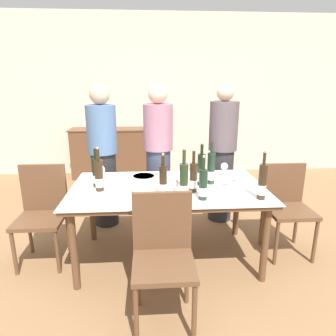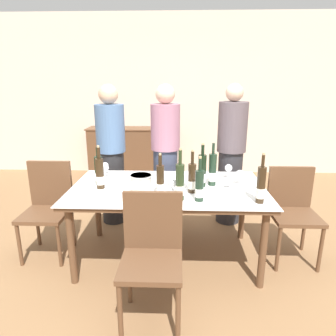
# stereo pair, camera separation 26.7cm
# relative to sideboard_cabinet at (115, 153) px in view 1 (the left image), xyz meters

# --- Properties ---
(ground_plane) EXTENTS (12.00, 12.00, 0.00)m
(ground_plane) POSITION_rel_sideboard_cabinet_xyz_m (0.77, -2.70, -0.43)
(ground_plane) COLOR olive
(back_wall) EXTENTS (8.00, 0.10, 2.80)m
(back_wall) POSITION_rel_sideboard_cabinet_xyz_m (0.77, 0.29, 0.97)
(back_wall) COLOR beige
(back_wall) RESTS_ON ground_plane
(sideboard_cabinet) EXTENTS (1.52, 0.46, 0.87)m
(sideboard_cabinet) POSITION_rel_sideboard_cabinet_xyz_m (0.00, 0.00, 0.00)
(sideboard_cabinet) COLOR brown
(sideboard_cabinet) RESTS_ON ground_plane
(dining_table) EXTENTS (1.75, 1.01, 0.73)m
(dining_table) POSITION_rel_sideboard_cabinet_xyz_m (0.77, -2.70, 0.23)
(dining_table) COLOR brown
(dining_table) RESTS_ON ground_plane
(ice_bucket) EXTENTS (0.18, 0.18, 0.18)m
(ice_bucket) POSITION_rel_sideboard_cabinet_xyz_m (0.56, -2.93, 0.39)
(ice_bucket) COLOR white
(ice_bucket) RESTS_ON dining_table
(wine_bottle_0) EXTENTS (0.07, 0.07, 0.37)m
(wine_bottle_0) POSITION_rel_sideboard_cabinet_xyz_m (1.03, -3.02, 0.41)
(wine_bottle_0) COLOR #1E3323
(wine_bottle_0) RESTS_ON dining_table
(wine_bottle_1) EXTENTS (0.07, 0.07, 0.43)m
(wine_bottle_1) POSITION_rel_sideboard_cabinet_xyz_m (0.88, -3.00, 0.44)
(wine_bottle_1) COLOR #28381E
(wine_bottle_1) RESTS_ON dining_table
(wine_bottle_2) EXTENTS (0.07, 0.07, 0.35)m
(wine_bottle_2) POSITION_rel_sideboard_cabinet_xyz_m (0.13, -2.64, 0.42)
(wine_bottle_2) COLOR black
(wine_bottle_2) RESTS_ON dining_table
(wine_bottle_3) EXTENTS (0.07, 0.07, 0.38)m
(wine_bottle_3) POSITION_rel_sideboard_cabinet_xyz_m (0.98, -2.83, 0.42)
(wine_bottle_3) COLOR #332314
(wine_bottle_3) RESTS_ON dining_table
(wine_bottle_4) EXTENTS (0.07, 0.07, 0.41)m
(wine_bottle_4) POSITION_rel_sideboard_cabinet_xyz_m (1.51, -3.04, 0.43)
(wine_bottle_4) COLOR #332314
(wine_bottle_4) RESTS_ON dining_table
(wine_bottle_5) EXTENTS (0.07, 0.07, 0.40)m
(wine_bottle_5) POSITION_rel_sideboard_cabinet_xyz_m (1.18, -2.63, 0.43)
(wine_bottle_5) COLOR #1E3323
(wine_bottle_5) RESTS_ON dining_table
(wine_bottle_6) EXTENTS (0.07, 0.07, 0.39)m
(wine_bottle_6) POSITION_rel_sideboard_cabinet_xyz_m (0.17, -2.75, 0.43)
(wine_bottle_6) COLOR #332314
(wine_bottle_6) RESTS_ON dining_table
(wine_bottle_7) EXTENTS (0.07, 0.07, 0.37)m
(wine_bottle_7) POSITION_rel_sideboard_cabinet_xyz_m (0.72, -2.92, 0.42)
(wine_bottle_7) COLOR #332314
(wine_bottle_7) RESTS_ON dining_table
(wine_bottle_8) EXTENTS (0.07, 0.07, 0.40)m
(wine_bottle_8) POSITION_rel_sideboard_cabinet_xyz_m (1.08, -2.66, 0.43)
(wine_bottle_8) COLOR black
(wine_bottle_8) RESTS_ON dining_table
(wine_glass_0) EXTENTS (0.07, 0.07, 0.13)m
(wine_glass_0) POSITION_rel_sideboard_cabinet_xyz_m (0.11, -2.33, 0.38)
(wine_glass_0) COLOR white
(wine_glass_0) RESTS_ON dining_table
(wine_glass_1) EXTENTS (0.07, 0.07, 0.14)m
(wine_glass_1) POSITION_rel_sideboard_cabinet_xyz_m (1.33, -2.73, 0.38)
(wine_glass_1) COLOR white
(wine_glass_1) RESTS_ON dining_table
(wine_glass_2) EXTENTS (0.08, 0.08, 0.15)m
(wine_glass_2) POSITION_rel_sideboard_cabinet_xyz_m (0.14, -2.46, 0.39)
(wine_glass_2) COLOR white
(wine_glass_2) RESTS_ON dining_table
(wine_glass_3) EXTENTS (0.09, 0.09, 0.14)m
(wine_glass_3) POSITION_rel_sideboard_cabinet_xyz_m (1.44, -2.60, 0.38)
(wine_glass_3) COLOR white
(wine_glass_3) RESTS_ON dining_table
(wine_glass_4) EXTENTS (0.08, 0.08, 0.14)m
(wine_glass_4) POSITION_rel_sideboard_cabinet_xyz_m (0.81, -2.90, 0.39)
(wine_glass_4) COLOR white
(wine_glass_4) RESTS_ON dining_table
(wine_glass_5) EXTENTS (0.07, 0.07, 0.14)m
(wine_glass_5) POSITION_rel_sideboard_cabinet_xyz_m (1.36, -2.41, 0.39)
(wine_glass_5) COLOR white
(wine_glass_5) RESTS_ON dining_table
(chair_right_end) EXTENTS (0.42, 0.42, 0.88)m
(chair_right_end) POSITION_rel_sideboard_cabinet_xyz_m (1.94, -2.62, 0.08)
(chair_right_end) COLOR brown
(chair_right_end) RESTS_ON ground_plane
(chair_near_front) EXTENTS (0.42, 0.42, 0.91)m
(chair_near_front) POSITION_rel_sideboard_cabinet_xyz_m (0.69, -3.43, 0.10)
(chair_near_front) COLOR brown
(chair_near_front) RESTS_ON ground_plane
(chair_left_end) EXTENTS (0.42, 0.42, 0.91)m
(chair_left_end) POSITION_rel_sideboard_cabinet_xyz_m (-0.40, -2.61, 0.08)
(chair_left_end) COLOR brown
(chair_left_end) RESTS_ON ground_plane
(person_host) EXTENTS (0.33, 0.33, 1.63)m
(person_host) POSITION_rel_sideboard_cabinet_xyz_m (0.08, -1.91, 0.38)
(person_host) COLOR #262628
(person_host) RESTS_ON ground_plane
(person_guest_left) EXTENTS (0.33, 0.33, 1.63)m
(person_guest_left) POSITION_rel_sideboard_cabinet_xyz_m (0.71, -1.92, 0.38)
(person_guest_left) COLOR #383F56
(person_guest_left) RESTS_ON ground_plane
(person_guest_right) EXTENTS (0.33, 0.33, 1.63)m
(person_guest_right) POSITION_rel_sideboard_cabinet_xyz_m (1.47, -1.86, 0.38)
(person_guest_right) COLOR #2D2D33
(person_guest_right) RESTS_ON ground_plane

